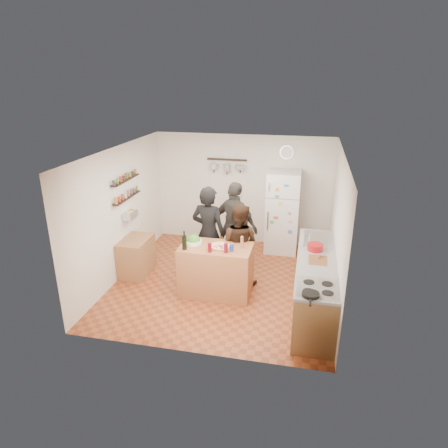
% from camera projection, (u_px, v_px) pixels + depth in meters
% --- Properties ---
extents(room_shell, '(4.20, 4.20, 4.20)m').
position_uv_depth(room_shell, '(227.00, 214.00, 7.53)').
color(room_shell, brown).
rests_on(room_shell, ground).
extents(prep_island, '(1.25, 0.72, 0.91)m').
position_uv_depth(prep_island, '(216.00, 270.00, 7.10)').
color(prep_island, '#A7643D').
rests_on(prep_island, floor).
extents(pizza_board, '(0.42, 0.34, 0.02)m').
position_uv_depth(pizza_board, '(220.00, 247.00, 6.90)').
color(pizza_board, brown).
rests_on(pizza_board, prep_island).
extents(pizza, '(0.34, 0.34, 0.02)m').
position_uv_depth(pizza, '(220.00, 246.00, 6.90)').
color(pizza, beige).
rests_on(pizza, pizza_board).
extents(salad_bowl, '(0.30, 0.30, 0.06)m').
position_uv_depth(salad_bowl, '(194.00, 242.00, 7.06)').
color(salad_bowl, white).
rests_on(salad_bowl, prep_island).
extents(wine_bottle, '(0.08, 0.08, 0.25)m').
position_uv_depth(wine_bottle, '(184.00, 243.00, 6.80)').
color(wine_bottle, black).
rests_on(wine_bottle, prep_island).
extents(wine_glass_near, '(0.06, 0.06, 0.16)m').
position_uv_depth(wine_glass_near, '(210.00, 248.00, 6.70)').
color(wine_glass_near, '#620813').
rests_on(wine_glass_near, prep_island).
extents(wine_glass_far, '(0.07, 0.07, 0.16)m').
position_uv_depth(wine_glass_far, '(226.00, 248.00, 6.68)').
color(wine_glass_far, '#5F0819').
rests_on(wine_glass_far, prep_island).
extents(pepper_mill, '(0.05, 0.05, 0.17)m').
position_uv_depth(pepper_mill, '(242.00, 243.00, 6.87)').
color(pepper_mill, '#A16543').
rests_on(pepper_mill, prep_island).
extents(salt_canister, '(0.07, 0.07, 0.12)m').
position_uv_depth(salt_canister, '(232.00, 248.00, 6.75)').
color(salt_canister, '#1B3297').
rests_on(salt_canister, prep_island).
extents(person_left, '(0.74, 0.55, 1.83)m').
position_uv_depth(person_left, '(209.00, 233.00, 7.50)').
color(person_left, black).
rests_on(person_left, floor).
extents(person_center, '(0.84, 0.71, 1.56)m').
position_uv_depth(person_center, '(238.00, 244.00, 7.36)').
color(person_center, black).
rests_on(person_center, floor).
extents(person_back, '(1.13, 0.86, 1.79)m').
position_uv_depth(person_back, '(235.00, 226.00, 7.93)').
color(person_back, '#2D2A28').
rests_on(person_back, floor).
extents(counter_run, '(0.63, 2.63, 0.90)m').
position_uv_depth(counter_run, '(316.00, 285.00, 6.62)').
color(counter_run, '#9E7042').
rests_on(counter_run, floor).
extents(stove_top, '(0.60, 0.62, 0.02)m').
position_uv_depth(stove_top, '(318.00, 288.00, 5.58)').
color(stove_top, white).
rests_on(stove_top, counter_run).
extents(skillet, '(0.24, 0.24, 0.05)m').
position_uv_depth(skillet, '(311.00, 294.00, 5.37)').
color(skillet, black).
rests_on(skillet, stove_top).
extents(sink, '(0.50, 0.80, 0.03)m').
position_uv_depth(sink, '(318.00, 239.00, 7.23)').
color(sink, silver).
rests_on(sink, counter_run).
extents(cutting_board, '(0.30, 0.40, 0.02)m').
position_uv_depth(cutting_board, '(318.00, 261.00, 6.41)').
color(cutting_board, brown).
rests_on(cutting_board, counter_run).
extents(red_bowl, '(0.27, 0.27, 0.11)m').
position_uv_depth(red_bowl, '(315.00, 247.00, 6.76)').
color(red_bowl, maroon).
rests_on(red_bowl, counter_run).
extents(fridge, '(0.70, 0.68, 1.80)m').
position_uv_depth(fridge, '(283.00, 212.00, 8.71)').
color(fridge, white).
rests_on(fridge, floor).
extents(wall_clock, '(0.30, 0.03, 0.30)m').
position_uv_depth(wall_clock, '(287.00, 152.00, 8.57)').
color(wall_clock, silver).
rests_on(wall_clock, back_wall).
extents(spice_shelf_lower, '(0.12, 1.00, 0.02)m').
position_uv_depth(spice_shelf_lower, '(127.00, 198.00, 7.66)').
color(spice_shelf_lower, black).
rests_on(spice_shelf_lower, left_wall).
extents(spice_shelf_upper, '(0.12, 1.00, 0.02)m').
position_uv_depth(spice_shelf_upper, '(126.00, 180.00, 7.54)').
color(spice_shelf_upper, black).
rests_on(spice_shelf_upper, left_wall).
extents(produce_basket, '(0.18, 0.35, 0.14)m').
position_uv_depth(produce_basket, '(130.00, 215.00, 7.78)').
color(produce_basket, silver).
rests_on(produce_basket, left_wall).
extents(side_table, '(0.50, 0.80, 0.73)m').
position_uv_depth(side_table, '(137.00, 256.00, 7.84)').
color(side_table, '#A36F44').
rests_on(side_table, floor).
extents(pot_rack, '(0.90, 0.04, 0.04)m').
position_uv_depth(pot_rack, '(227.00, 160.00, 8.83)').
color(pot_rack, black).
rests_on(pot_rack, back_wall).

